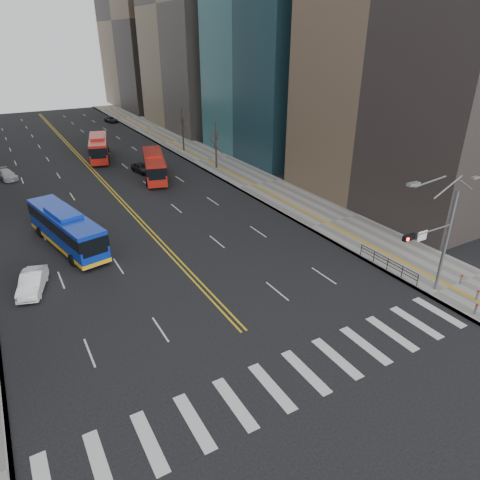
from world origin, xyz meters
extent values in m
plane|color=black|center=(0.00, 0.00, 0.00)|extent=(220.00, 220.00, 0.00)
cube|color=slate|center=(17.50, 45.00, 0.07)|extent=(7.00, 130.00, 0.15)
cube|color=silver|center=(-10.64, 0.00, 0.01)|extent=(0.70, 4.00, 0.01)
cube|color=silver|center=(-8.27, 0.00, 0.01)|extent=(0.70, 4.00, 0.01)
cube|color=silver|center=(-5.91, 0.00, 0.01)|extent=(0.70, 4.00, 0.01)
cube|color=silver|center=(-3.55, 0.00, 0.01)|extent=(0.70, 4.00, 0.01)
cube|color=silver|center=(-1.18, 0.00, 0.01)|extent=(0.70, 4.00, 0.01)
cube|color=silver|center=(1.18, 0.00, 0.01)|extent=(0.70, 4.00, 0.01)
cube|color=silver|center=(3.55, 0.00, 0.01)|extent=(0.70, 4.00, 0.01)
cube|color=silver|center=(5.91, 0.00, 0.01)|extent=(0.70, 4.00, 0.01)
cube|color=silver|center=(8.27, 0.00, 0.01)|extent=(0.70, 4.00, 0.01)
cube|color=silver|center=(10.64, 0.00, 0.01)|extent=(0.70, 4.00, 0.01)
cube|color=silver|center=(13.00, 0.00, 0.01)|extent=(0.70, 4.00, 0.01)
cube|color=gold|center=(-0.20, 55.00, 0.01)|extent=(0.15, 100.00, 0.01)
cube|color=gold|center=(0.20, 55.00, 0.01)|extent=(0.15, 100.00, 0.01)
cube|color=#7C6F56|center=(30.00, 71.00, 23.00)|extent=(20.00, 26.00, 46.00)
cube|color=brown|center=(29.00, 103.00, 21.00)|extent=(18.00, 30.00, 42.00)
cylinder|color=slate|center=(15.20, 2.00, 4.00)|extent=(0.24, 0.24, 8.00)
cylinder|color=slate|center=(12.95, 2.00, 5.50)|extent=(4.50, 0.12, 0.12)
cube|color=black|center=(11.00, 2.00, 5.50)|extent=(1.10, 0.28, 0.38)
cylinder|color=#FF190C|center=(10.65, 1.84, 5.50)|extent=(0.24, 0.08, 0.24)
cylinder|color=black|center=(11.00, 1.84, 5.50)|extent=(0.24, 0.08, 0.24)
cylinder|color=black|center=(11.35, 1.84, 5.50)|extent=(0.24, 0.08, 0.24)
cube|color=white|center=(12.30, 2.00, 5.30)|extent=(0.90, 0.06, 0.70)
cube|color=#999993|center=(10.40, 2.00, 9.30)|extent=(0.90, 0.35, 0.18)
cube|color=black|center=(14.30, 6.00, 1.15)|extent=(0.04, 6.00, 0.04)
cylinder|color=black|center=(14.30, 3.00, 0.65)|extent=(0.06, 0.06, 1.00)
cylinder|color=black|center=(14.30, 4.50, 0.65)|extent=(0.06, 0.06, 1.00)
cylinder|color=black|center=(14.30, 6.00, 0.65)|extent=(0.06, 0.06, 1.00)
cylinder|color=black|center=(14.30, 7.50, 0.65)|extent=(0.06, 0.06, 1.00)
cylinder|color=black|center=(14.30, 9.00, 0.65)|extent=(0.06, 0.06, 1.00)
cylinder|color=slate|center=(14.80, -1.50, 0.50)|extent=(0.16, 0.16, 0.70)
cylinder|color=#B2140F|center=(14.80, -1.50, 0.88)|extent=(0.17, 0.17, 0.10)
cylinder|color=slate|center=(16.50, -0.50, 0.50)|extent=(0.16, 0.16, 0.70)
cylinder|color=#B2140F|center=(16.50, -0.50, 0.88)|extent=(0.17, 0.17, 0.10)
cylinder|color=slate|center=(17.50, 1.50, 0.50)|extent=(0.16, 0.16, 0.70)
cylinder|color=#B2140F|center=(17.50, 1.50, 0.88)|extent=(0.17, 0.17, 0.10)
cylinder|color=black|center=(16.00, 40.00, 1.75)|extent=(0.28, 0.28, 3.50)
cylinder|color=black|center=(16.00, 52.00, 1.88)|extent=(0.28, 0.28, 3.75)
cube|color=#0B2AA5|center=(-7.56, 24.08, 1.78)|extent=(4.92, 12.31, 2.86)
cube|color=black|center=(-7.56, 24.08, 2.34)|extent=(4.98, 12.35, 1.03)
cube|color=#0B2AA5|center=(-7.56, 24.08, 3.31)|extent=(2.83, 4.54, 0.40)
cube|color=#FFB10D|center=(-7.56, 24.08, 0.55)|extent=(4.98, 12.35, 0.35)
cylinder|color=black|center=(-8.00, 20.05, 0.50)|extent=(0.50, 1.04, 1.00)
cylinder|color=black|center=(-5.54, 20.56, 0.50)|extent=(0.50, 1.04, 1.00)
cylinder|color=black|center=(-9.57, 27.60, 0.50)|extent=(0.50, 1.04, 1.00)
cylinder|color=black|center=(-7.11, 28.11, 0.50)|extent=(0.50, 1.04, 1.00)
cube|color=#A41911|center=(6.62, 40.10, 1.76)|extent=(5.39, 11.15, 2.82)
cube|color=black|center=(6.62, 40.10, 2.31)|extent=(5.45, 11.19, 1.01)
cube|color=#A41911|center=(6.62, 40.10, 3.27)|extent=(2.96, 4.21, 0.40)
cylinder|color=black|center=(4.47, 37.10, 0.50)|extent=(0.56, 1.04, 1.00)
cylinder|color=black|center=(6.84, 36.41, 0.50)|extent=(0.56, 1.04, 1.00)
cylinder|color=black|center=(6.39, 43.80, 0.50)|extent=(0.56, 1.04, 1.00)
cylinder|color=black|center=(8.77, 43.11, 0.50)|extent=(0.56, 1.04, 1.00)
cube|color=#A41911|center=(2.60, 54.18, 1.81)|extent=(5.17, 11.50, 2.91)
cube|color=black|center=(2.60, 54.18, 2.37)|extent=(5.24, 11.53, 1.04)
cube|color=#A41911|center=(2.60, 54.18, 3.36)|extent=(2.92, 4.30, 0.40)
cylinder|color=black|center=(0.50, 51.01, 0.50)|extent=(0.53, 1.04, 1.00)
cylinder|color=black|center=(2.98, 50.39, 0.50)|extent=(0.53, 1.04, 1.00)
cylinder|color=black|center=(2.23, 57.97, 0.50)|extent=(0.53, 1.04, 1.00)
cylinder|color=black|center=(4.70, 57.36, 0.50)|extent=(0.53, 1.04, 1.00)
imported|color=white|center=(-11.35, 17.38, 0.73)|extent=(2.81, 4.69, 1.46)
imported|color=black|center=(5.84, 43.55, 0.68)|extent=(2.33, 4.21, 1.35)
imported|color=#ADAEB3|center=(-10.95, 49.56, 0.65)|extent=(2.85, 4.78, 1.30)
imported|color=black|center=(12.50, 84.83, 0.59)|extent=(2.36, 4.40, 1.18)
camera|label=1|loc=(-11.67, -14.57, 17.63)|focal=32.00mm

